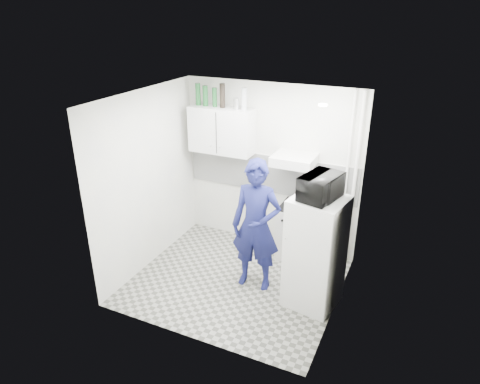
% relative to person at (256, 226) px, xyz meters
% --- Properties ---
extents(floor, '(2.80, 2.80, 0.00)m').
position_rel_person_xyz_m(floor, '(-0.27, -0.06, -0.92)').
color(floor, gray).
rests_on(floor, ground).
extents(ceiling, '(2.80, 2.80, 0.00)m').
position_rel_person_xyz_m(ceiling, '(-0.27, -0.06, 1.68)').
color(ceiling, white).
rests_on(ceiling, wall_back).
extents(wall_back, '(2.80, 0.00, 2.80)m').
position_rel_person_xyz_m(wall_back, '(-0.27, 1.19, 0.38)').
color(wall_back, silver).
rests_on(wall_back, floor).
extents(wall_left, '(0.00, 2.60, 2.60)m').
position_rel_person_xyz_m(wall_left, '(-1.67, -0.06, 0.38)').
color(wall_left, silver).
rests_on(wall_left, floor).
extents(wall_right, '(0.00, 2.60, 2.60)m').
position_rel_person_xyz_m(wall_right, '(1.13, -0.06, 0.38)').
color(wall_right, silver).
rests_on(wall_right, floor).
extents(person, '(0.70, 0.50, 1.84)m').
position_rel_person_xyz_m(person, '(0.00, 0.00, 0.00)').
color(person, '#121647').
rests_on(person, floor).
extents(stove, '(0.52, 0.52, 0.83)m').
position_rel_person_xyz_m(stove, '(0.28, 0.94, -0.50)').
color(stove, silver).
rests_on(stove, floor).
extents(fridge, '(0.72, 0.72, 1.50)m').
position_rel_person_xyz_m(fridge, '(0.83, -0.05, -0.17)').
color(fridge, silver).
rests_on(fridge, floor).
extents(stove_top, '(0.50, 0.50, 0.03)m').
position_rel_person_xyz_m(stove_top, '(0.28, 0.94, -0.07)').
color(stove_top, black).
rests_on(stove_top, stove).
extents(saucepan, '(0.20, 0.20, 0.11)m').
position_rel_person_xyz_m(saucepan, '(0.24, 0.95, 0.00)').
color(saucepan, silver).
rests_on(saucepan, stove_top).
extents(microwave, '(0.61, 0.49, 0.30)m').
position_rel_person_xyz_m(microwave, '(0.83, -0.05, 0.73)').
color(microwave, black).
rests_on(microwave, fridge).
extents(bottle_a, '(0.08, 0.08, 0.33)m').
position_rel_person_xyz_m(bottle_a, '(-1.41, 1.02, 1.45)').
color(bottle_a, '#144C1E').
rests_on(bottle_a, upper_cabinet).
extents(bottle_b, '(0.08, 0.08, 0.30)m').
position_rel_person_xyz_m(bottle_b, '(-1.28, 1.02, 1.43)').
color(bottle_b, '#144C1E').
rests_on(bottle_b, upper_cabinet).
extents(bottle_c, '(0.07, 0.07, 0.29)m').
position_rel_person_xyz_m(bottle_c, '(-1.12, 1.02, 1.42)').
color(bottle_c, '#144C1E').
rests_on(bottle_c, upper_cabinet).
extents(bottle_d, '(0.08, 0.08, 0.36)m').
position_rel_person_xyz_m(bottle_d, '(-0.99, 1.02, 1.46)').
color(bottle_d, black).
rests_on(bottle_d, upper_cabinet).
extents(canister_b, '(0.08, 0.08, 0.16)m').
position_rel_person_xyz_m(canister_b, '(-0.76, 1.02, 1.36)').
color(canister_b, silver).
rests_on(canister_b, upper_cabinet).
extents(bottle_e, '(0.08, 0.08, 0.32)m').
position_rel_person_xyz_m(bottle_e, '(-0.64, 1.02, 1.44)').
color(bottle_e, '#B2B7BC').
rests_on(bottle_e, upper_cabinet).
extents(upper_cabinet, '(1.00, 0.35, 0.70)m').
position_rel_person_xyz_m(upper_cabinet, '(-1.02, 1.02, 0.93)').
color(upper_cabinet, silver).
rests_on(upper_cabinet, wall_back).
extents(range_hood, '(0.60, 0.50, 0.14)m').
position_rel_person_xyz_m(range_hood, '(0.18, 0.94, 0.65)').
color(range_hood, silver).
rests_on(range_hood, wall_back).
extents(backsplash, '(2.74, 0.03, 0.60)m').
position_rel_person_xyz_m(backsplash, '(-0.27, 1.18, 0.28)').
color(backsplash, white).
rests_on(backsplash, wall_back).
extents(pipe_a, '(0.05, 0.05, 2.60)m').
position_rel_person_xyz_m(pipe_a, '(1.03, 1.11, 0.38)').
color(pipe_a, silver).
rests_on(pipe_a, floor).
extents(pipe_b, '(0.04, 0.04, 2.60)m').
position_rel_person_xyz_m(pipe_b, '(0.91, 1.11, 0.38)').
color(pipe_b, silver).
rests_on(pipe_b, floor).
extents(ceiling_spot_fixture, '(0.10, 0.10, 0.02)m').
position_rel_person_xyz_m(ceiling_spot_fixture, '(0.73, 0.14, 1.65)').
color(ceiling_spot_fixture, white).
rests_on(ceiling_spot_fixture, ceiling).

